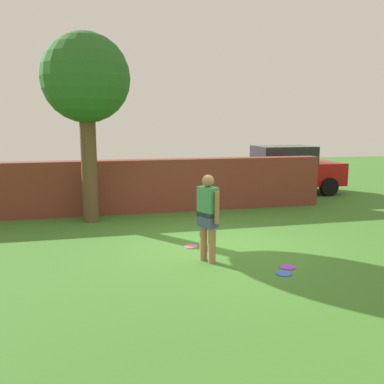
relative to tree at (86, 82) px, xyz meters
The scene contains 8 objects.
ground_plane 5.24m from the tree, 51.70° to the right, with size 40.00×40.00×0.00m, color #3D7528.
brick_wall 3.05m from the tree, 42.79° to the left, with size 11.90×0.50×1.51m, color brown.
tree is the anchor object (origin of this frame).
person 5.10m from the tree, 61.39° to the right, with size 0.37×0.48×1.62m.
car 7.82m from the tree, 22.84° to the left, with size 4.21×1.94×1.72m.
frisbee_pink 4.98m from the tree, 55.19° to the right, with size 0.27×0.27×0.02m, color pink.
frisbee_blue 6.73m from the tree, 56.37° to the right, with size 0.27×0.27×0.02m, color blue.
frisbee_purple 6.64m from the tree, 53.11° to the right, with size 0.27×0.27×0.02m, color purple.
Camera 1 is at (-2.33, -8.00, 2.54)m, focal length 39.29 mm.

